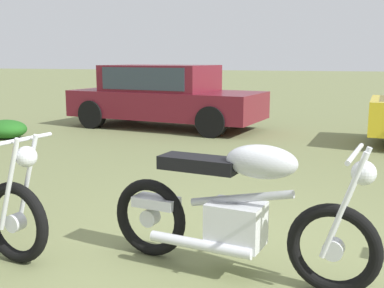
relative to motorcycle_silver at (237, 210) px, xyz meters
name	(u,v)px	position (x,y,z in m)	size (l,w,h in m)	color
ground_plane	(240,266)	(0.01, 0.14, -0.49)	(120.00, 120.00, 0.00)	olive
motorcycle_silver	(237,210)	(0.00, 0.00, 0.00)	(2.06, 0.65, 1.02)	black
car_burgundy	(164,93)	(-3.27, 6.87, 0.31)	(4.58, 2.34, 1.43)	maroon
shrub_low	(6,129)	(-5.72, 4.47, -0.30)	(0.85, 0.72, 0.37)	#23641E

